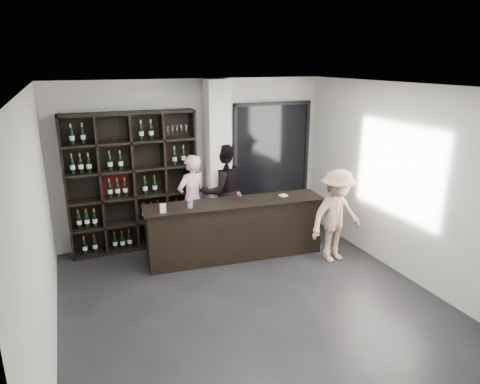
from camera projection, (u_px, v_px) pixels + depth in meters
name	position (u px, v px, depth m)	size (l,w,h in m)	color
floor	(255.00, 307.00, 5.81)	(5.00, 5.50, 0.01)	black
wine_shelf	(133.00, 183.00, 7.31)	(2.20, 0.35, 2.40)	black
structural_column	(218.00, 162.00, 7.69)	(0.40, 0.40, 2.90)	silver
glass_panel	(272.00, 157.00, 8.34)	(1.60, 0.08, 2.10)	black
tasting_counter	(235.00, 229.00, 7.15)	(2.99, 0.63, 0.98)	black
taster_pink	(192.00, 200.00, 7.63)	(0.60, 0.39, 1.63)	#EEB7C4
taster_black	(222.00, 191.00, 7.81)	(0.88, 0.69, 1.82)	black
customer	(336.00, 216.00, 6.94)	(1.01, 0.58, 1.56)	#A57F69
wine_glass	(239.00, 196.00, 6.92)	(0.09, 0.09, 0.22)	white
spit_cup	(190.00, 204.00, 6.71)	(0.09, 0.09, 0.12)	silver
napkin_stack	(283.00, 195.00, 7.30)	(0.12, 0.12, 0.02)	white
card_stand	(163.00, 208.00, 6.48)	(0.09, 0.05, 0.14)	white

